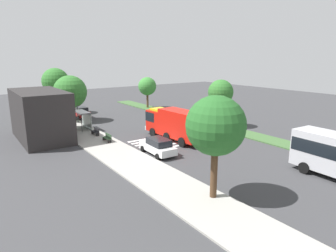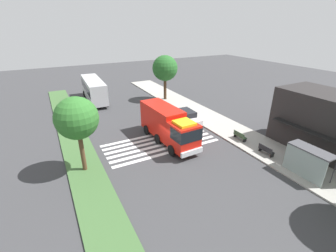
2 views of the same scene
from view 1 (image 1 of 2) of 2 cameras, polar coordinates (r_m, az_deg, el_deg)
name	(u,v)px [view 1 (image 1 of 2)]	position (r m, az deg, el deg)	size (l,w,h in m)	color
ground_plane	(172,136)	(37.83, 0.80, -1.86)	(120.00, 120.00, 0.00)	#38383A
sidewalk	(106,147)	(33.51, -11.79, -4.03)	(60.00, 4.55, 0.14)	#9E9B93
median_strip	(218,126)	(43.04, 9.70, -0.08)	(60.00, 3.00, 0.14)	#3D6033
crosswalk	(180,138)	(36.53, 2.37, -2.41)	(4.95, 12.14, 0.01)	silver
fire_truck	(174,123)	(35.62, 1.07, 0.60)	(9.03, 3.07, 3.73)	red
parked_car_west	(158,146)	(30.51, -1.95, -3.89)	(4.73, 2.24, 1.70)	silver
parked_car_mid	(81,112)	(50.83, -16.41, 2.57)	(4.31, 1.98, 1.80)	#720505
bus_stop_shelter	(84,116)	(42.05, -15.88, 1.81)	(3.50, 1.40, 2.46)	#4C4C51
bench_near_shelter	(96,131)	(38.65, -13.80, -1.01)	(1.60, 0.50, 0.90)	black
bench_west_of_shelter	(107,138)	(35.42, -11.63, -2.20)	(1.60, 0.50, 0.90)	#2D472D
street_lamp	(76,98)	(46.36, -17.25, 5.24)	(0.36, 0.36, 6.34)	#2D2D30
storefront_building	(41,115)	(38.82, -23.38, 1.93)	(10.43, 6.02, 5.93)	#282626
sidewalk_tree_far_west	(216,126)	(20.13, 9.19, -0.04)	(4.12, 4.12, 7.26)	#47301E
sidewalk_tree_center	(70,92)	(47.58, -18.35, 6.26)	(5.00, 5.00, 6.99)	#47301E
sidewalk_tree_east	(56,82)	(54.98, -20.89, 8.03)	(4.56, 4.56, 7.85)	#47301E
median_tree_far_west	(221,92)	(42.08, 10.13, 6.40)	(3.52, 3.52, 6.64)	#513823
median_tree_west	(147,86)	(57.59, -4.02, 7.64)	(3.48, 3.48, 5.88)	#513823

